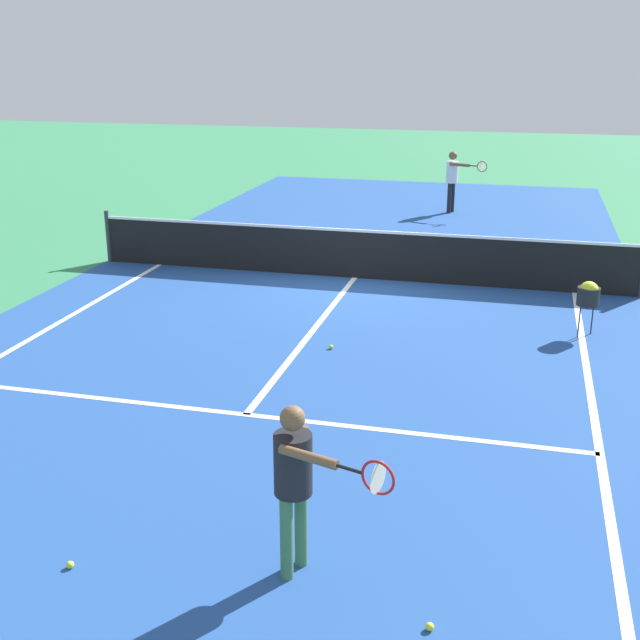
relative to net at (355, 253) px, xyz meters
name	(u,v)px	position (x,y,z in m)	size (l,w,h in m)	color
ground_plane	(355,278)	(0.00, 0.00, -0.49)	(60.00, 60.00, 0.00)	#337F51
court_surface_inbounds	(355,278)	(0.00, 0.00, -0.49)	(10.62, 24.40, 0.00)	#234C93
line_sideline_right	(597,436)	(4.11, -5.95, -0.49)	(0.10, 11.89, 0.01)	white
line_service_near	(246,415)	(0.00, -6.40, -0.49)	(8.22, 0.10, 0.01)	white
line_center_service	(313,330)	(0.00, -3.20, -0.49)	(0.10, 6.40, 0.01)	white
net	(355,253)	(0.00, 0.00, 0.00)	(10.56, 0.09, 1.07)	#33383D
player_near	(296,473)	(1.45, -9.25, 0.46)	(1.07, 0.74, 1.54)	#3F7247
player_far	(453,175)	(1.18, 7.10, 0.52)	(1.10, 0.77, 1.64)	black
ball_hopper	(589,294)	(4.15, -2.39, 0.18)	(0.34, 0.34, 0.87)	black
tennis_ball_mid_court	(331,347)	(0.47, -3.93, -0.46)	(0.07, 0.07, 0.07)	#CCE033
tennis_ball_by_baseline	(70,565)	(-0.45, -9.68, -0.46)	(0.07, 0.07, 0.07)	#CCE033
tennis_ball_back_corner	(430,627)	(2.64, -9.70, -0.46)	(0.07, 0.07, 0.07)	#CCE033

